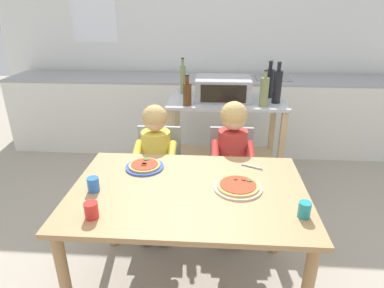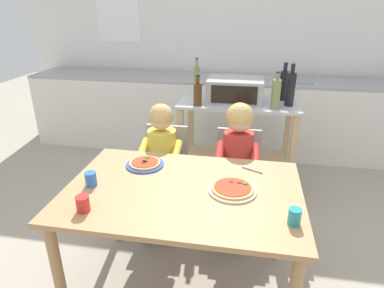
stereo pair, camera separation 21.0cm
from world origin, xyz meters
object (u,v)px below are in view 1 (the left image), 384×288
bottle_clear_vinegar (264,92)px  drinking_cup_red (91,210)px  dining_chair_right (231,171)px  bottle_squat_spirits (187,93)px  bottle_tall_green_wine (269,83)px  drinking_cup_blue (93,184)px  toaster_oven (223,89)px  kitchen_island_cart (225,130)px  drinking_cup_teal (304,210)px  dining_chair_left (159,170)px  child_in_red_shirt (232,154)px  child_in_yellow_shirt (155,156)px  bottle_slim_sauce (183,79)px  bottle_dark_olive_oil (277,86)px  dining_table (189,204)px  pizza_plate_blue_rimmed (145,166)px  pizza_plate_cream (238,186)px  serving_spoon (252,167)px

bottle_clear_vinegar → drinking_cup_red: bottle_clear_vinegar is taller
dining_chair_right → bottle_squat_spirits: bearing=136.6°
bottle_tall_green_wine → bottle_clear_vinegar: bottle_tall_green_wine is taller
drinking_cup_red → drinking_cup_blue: (-0.08, 0.25, -0.00)m
toaster_oven → dining_chair_right: size_ratio=0.59×
kitchen_island_cart → drinking_cup_teal: (0.34, -1.55, 0.18)m
drinking_cup_blue → dining_chair_left: bearing=73.7°
drinking_cup_red → child_in_red_shirt: bearing=51.8°
bottle_squat_spirits → child_in_yellow_shirt: 0.65m
drinking_cup_red → bottle_slim_sauce: bearing=80.9°
bottle_dark_olive_oil → drinking_cup_blue: (-1.20, -1.28, -0.27)m
dining_table → dining_chair_left: bearing=112.4°
bottle_clear_vinegar → drinking_cup_teal: (0.04, -1.34, -0.25)m
bottle_slim_sauce → bottle_dark_olive_oil: size_ratio=0.95×
dining_table → kitchen_island_cart: bearing=79.5°
drinking_cup_red → toaster_oven: bearing=67.5°
child_in_yellow_shirt → child_in_red_shirt: size_ratio=0.97×
bottle_clear_vinegar → drinking_cup_teal: bearing=-88.3°
dining_chair_left → drinking_cup_red: size_ratio=9.69×
toaster_oven → dining_chair_right: 0.77m
bottle_slim_sauce → bottle_tall_green_wine: 0.80m
drinking_cup_teal → pizza_plate_blue_rimmed: bearing=152.3°
bottle_tall_green_wine → pizza_plate_blue_rimmed: size_ratio=1.35×
bottle_squat_spirits → child_in_red_shirt: 0.69m
bottle_dark_olive_oil → pizza_plate_blue_rimmed: (-0.97, -0.99, -0.30)m
kitchen_island_cart → bottle_tall_green_wine: size_ratio=3.17×
child_in_yellow_shirt → drinking_cup_teal: size_ratio=12.41×
bottle_clear_vinegar → drinking_cup_blue: bearing=-132.6°
toaster_oven → dining_chair_left: toaster_oven is taller
pizza_plate_cream → drinking_cup_red: (-0.73, -0.33, 0.03)m
bottle_slim_sauce → bottle_tall_green_wine: size_ratio=1.02×
bottle_slim_sauce → dining_chair_left: bearing=-99.9°
dining_table → pizza_plate_blue_rimmed: 0.40m
dining_chair_left → pizza_plate_blue_rimmed: dining_chair_left is taller
serving_spoon → toaster_oven: bearing=99.9°
drinking_cup_blue → serving_spoon: size_ratio=0.59×
bottle_dark_olive_oil → pizza_plate_blue_rimmed: bottle_dark_olive_oil is taller
dining_table → child_in_red_shirt: size_ratio=1.27×
bottle_slim_sauce → child_in_red_shirt: size_ratio=0.32×
bottle_clear_vinegar → pizza_plate_cream: 1.16m
bottle_squat_spirits → drinking_cup_red: size_ratio=3.17×
kitchen_island_cart → serving_spoon: bearing=-82.2°
serving_spoon → child_in_red_shirt: bearing=107.4°
bottle_squat_spirits → child_in_red_shirt: bottle_squat_spirits is taller
dining_table → child_in_red_shirt: (0.28, 0.63, 0.04)m
dining_chair_left → child_in_yellow_shirt: bearing=-90.0°
bottle_slim_sauce → kitchen_island_cart: bearing=-22.6°
child_in_yellow_shirt → drinking_cup_teal: (0.89, -0.83, 0.14)m
toaster_oven → drinking_cup_teal: bearing=-76.0°
kitchen_island_cart → dining_chair_left: size_ratio=1.29×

